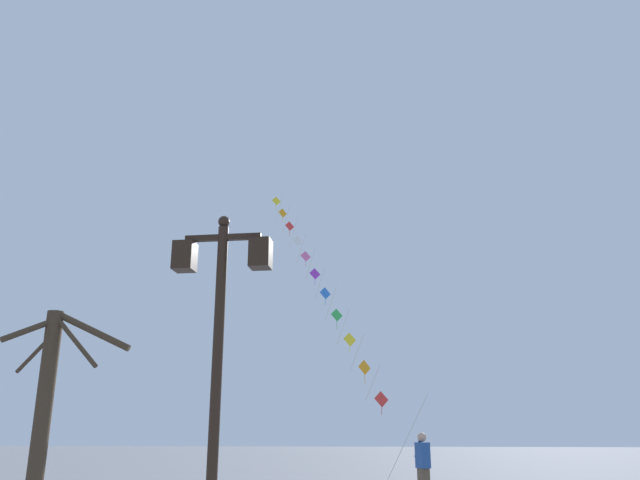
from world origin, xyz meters
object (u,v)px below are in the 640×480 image
(twin_lantern_lamp_post, at_px, (219,316))
(kite_flyer, at_px, (423,467))
(kite_train, at_px, (321,285))
(bare_tree, at_px, (46,407))

(twin_lantern_lamp_post, bearing_deg, kite_flyer, 72.02)
(twin_lantern_lamp_post, distance_m, kite_train, 16.98)
(twin_lantern_lamp_post, bearing_deg, bare_tree, 143.84)
(kite_train, relative_size, bare_tree, 3.50)
(twin_lantern_lamp_post, xyz_separation_m, kite_flyer, (2.75, 8.49, -2.25))
(kite_train, bearing_deg, twin_lantern_lamp_post, -87.23)
(kite_train, distance_m, bare_tree, 14.85)
(twin_lantern_lamp_post, distance_m, kite_flyer, 9.20)
(twin_lantern_lamp_post, height_order, kite_flyer, twin_lantern_lamp_post)
(kite_train, relative_size, kite_flyer, 7.95)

